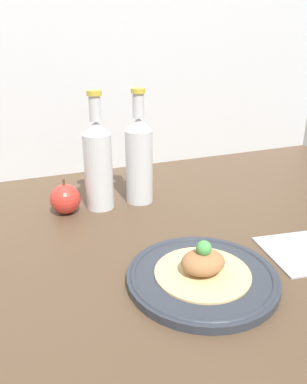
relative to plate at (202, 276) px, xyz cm
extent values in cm
cube|color=brown|center=(-3.69, 17.37, -3.00)|extent=(180.00, 110.00, 4.00)
cube|color=silver|center=(-3.69, 70.87, 39.00)|extent=(180.00, 3.00, 80.00)
cylinder|color=#2D333D|center=(0.00, 0.00, -0.22)|extent=(27.94, 27.94, 1.57)
torus|color=#2D333D|center=(0.00, 0.00, 0.34)|extent=(26.80, 26.80, 1.10)
cylinder|color=#D6BC7F|center=(0.00, 0.00, 0.77)|extent=(17.69, 17.69, 0.40)
ellipsoid|color=#9E6B42|center=(0.00, 0.00, 3.04)|extent=(8.16, 6.94, 4.14)
sphere|color=#4CA34C|center=(0.00, 0.00, 5.95)|extent=(2.81, 2.81, 2.81)
cylinder|color=silver|center=(-9.13, 39.33, 8.87)|extent=(7.24, 7.24, 19.75)
cone|color=silver|center=(-9.13, 39.33, 20.38)|extent=(7.24, 7.24, 3.26)
cylinder|color=silver|center=(-9.13, 39.33, 25.06)|extent=(2.90, 2.90, 6.10)
cylinder|color=gold|center=(-9.13, 39.33, 28.71)|extent=(3.62, 3.62, 1.20)
cylinder|color=silver|center=(1.94, 39.33, 8.87)|extent=(7.24, 7.24, 19.75)
cone|color=silver|center=(1.94, 39.33, 20.38)|extent=(7.24, 7.24, 3.26)
cylinder|color=silver|center=(1.94, 39.33, 25.06)|extent=(2.90, 2.90, 6.10)
cylinder|color=gold|center=(1.94, 39.33, 28.71)|extent=(3.62, 3.62, 1.20)
sphere|color=red|center=(-18.22, 39.03, 2.86)|extent=(7.72, 7.72, 7.72)
cylinder|color=brown|center=(-18.22, 39.03, 7.32)|extent=(0.62, 0.62, 1.74)
cube|color=#B7BCC6|center=(25.32, 0.65, -0.60)|extent=(19.46, 18.06, 0.80)
camera|label=1|loc=(-29.84, -50.40, 40.34)|focal=35.00mm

